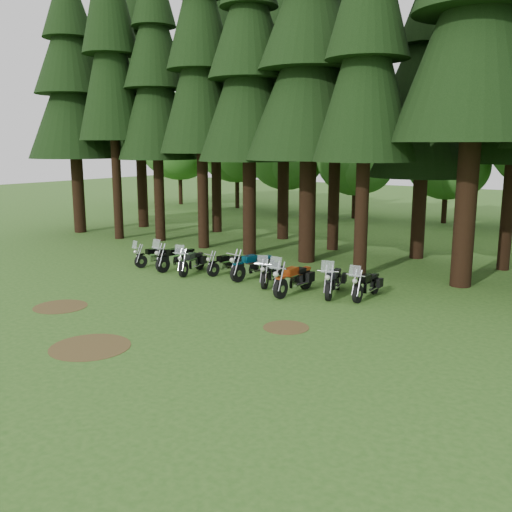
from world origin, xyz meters
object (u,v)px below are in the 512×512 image
object	(u,v)px
motorcycle_5	(270,273)
motorcycle_8	(366,286)
motorcycle_2	(192,262)
motorcycle_6	(293,280)
motorcycle_7	(333,282)
motorcycle_3	(226,264)
motorcycle_0	(154,257)
motorcycle_4	(253,266)
motorcycle_1	(177,258)

from	to	relation	value
motorcycle_5	motorcycle_8	xyz separation A→B (m)	(3.94, 0.29, 0.01)
motorcycle_2	motorcycle_6	xyz separation A→B (m)	(5.33, -0.42, 0.06)
motorcycle_7	motorcycle_2	bearing A→B (deg)	166.05
motorcycle_3	motorcycle_2	bearing A→B (deg)	-138.10
motorcycle_0	motorcycle_7	size ratio (longest dim) A/B	0.84
motorcycle_4	motorcycle_6	bearing A→B (deg)	-13.25
motorcycle_2	motorcycle_3	size ratio (longest dim) A/B	1.14
motorcycle_6	motorcycle_8	distance (m)	2.65
motorcycle_1	motorcycle_7	bearing A→B (deg)	5.83
motorcycle_6	motorcycle_4	bearing A→B (deg)	158.14
motorcycle_7	motorcycle_8	world-z (taller)	motorcycle_7
motorcycle_1	motorcycle_6	bearing A→B (deg)	-0.12
motorcycle_0	motorcycle_2	size ratio (longest dim) A/B	0.89
motorcycle_3	motorcycle_8	bearing A→B (deg)	10.70
motorcycle_5	motorcycle_8	size ratio (longest dim) A/B	0.98
motorcycle_1	motorcycle_3	xyz separation A→B (m)	(2.33, 0.55, -0.09)
motorcycle_2	motorcycle_6	bearing A→B (deg)	-18.60
motorcycle_0	motorcycle_3	distance (m)	3.72
motorcycle_0	motorcycle_8	xyz separation A→B (m)	(10.19, 0.37, 0.04)
motorcycle_1	motorcycle_4	distance (m)	3.80
motorcycle_3	motorcycle_6	size ratio (longest dim) A/B	0.78
motorcycle_0	motorcycle_5	xyz separation A→B (m)	(6.25, 0.08, 0.04)
motorcycle_2	motorcycle_8	distance (m)	7.82
motorcycle_0	motorcycle_3	bearing A→B (deg)	25.77
motorcycle_1	motorcycle_6	world-z (taller)	motorcycle_6
motorcycle_2	motorcycle_3	bearing A→B (deg)	15.44
motorcycle_2	motorcycle_6	distance (m)	5.35
motorcycle_3	motorcycle_5	bearing A→B (deg)	1.74
motorcycle_3	motorcycle_5	xyz separation A→B (m)	(2.57, -0.48, 0.05)
motorcycle_1	motorcycle_2	world-z (taller)	motorcycle_1
motorcycle_4	motorcycle_1	bearing A→B (deg)	-162.11
motorcycle_3	motorcycle_8	size ratio (longest dim) A/B	0.89
motorcycle_3	motorcycle_7	distance (m)	5.36
motorcycle_1	motorcycle_6	xyz separation A→B (m)	(6.37, -0.60, 0.03)
motorcycle_5	motorcycle_7	distance (m)	2.77
motorcycle_7	motorcycle_3	bearing A→B (deg)	158.75
motorcycle_0	motorcycle_6	distance (m)	7.75
motorcycle_6	motorcycle_2	bearing A→B (deg)	176.92
motorcycle_2	motorcycle_7	xyz separation A→B (m)	(6.62, 0.26, 0.03)
motorcycle_4	motorcycle_7	size ratio (longest dim) A/B	1.03
motorcycle_0	motorcycle_1	size ratio (longest dim) A/B	0.83
motorcycle_4	motorcycle_6	size ratio (longest dim) A/B	0.97
motorcycle_1	motorcycle_0	bearing A→B (deg)	-174.01
motorcycle_3	motorcycle_8	xyz separation A→B (m)	(6.51, -0.19, 0.05)
motorcycle_3	motorcycle_7	size ratio (longest dim) A/B	0.83
motorcycle_6	motorcycle_0	bearing A→B (deg)	177.07
motorcycle_2	motorcycle_1	bearing A→B (deg)	155.83
motorcycle_4	motorcycle_6	world-z (taller)	motorcycle_6
motorcycle_0	motorcycle_6	size ratio (longest dim) A/B	0.79
motorcycle_0	motorcycle_3	world-z (taller)	motorcycle_0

